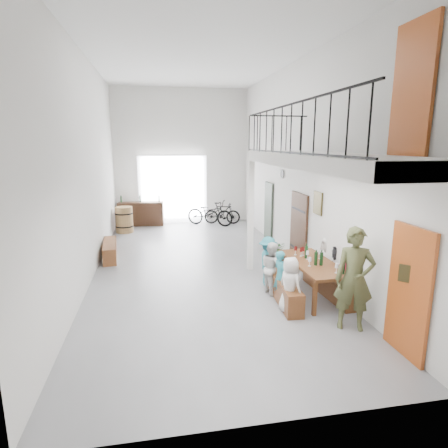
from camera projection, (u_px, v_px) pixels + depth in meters
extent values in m
plane|color=slate|center=(200.00, 266.00, 10.27)|extent=(12.00, 12.00, 0.00)
plane|color=silver|center=(182.00, 157.00, 15.45)|extent=(5.50, 0.00, 5.50)
plane|color=silver|center=(263.00, 199.00, 3.91)|extent=(5.50, 0.00, 5.50)
plane|color=silver|center=(87.00, 167.00, 9.20)|extent=(0.00, 12.00, 12.00)
plane|color=silver|center=(299.00, 164.00, 10.16)|extent=(0.00, 12.00, 12.00)
plane|color=white|center=(197.00, 51.00, 9.10)|extent=(12.00, 12.00, 0.00)
cube|color=white|center=(173.00, 190.00, 15.61)|extent=(2.80, 0.08, 2.80)
cube|color=#A04315|center=(409.00, 292.00, 5.81)|extent=(0.06, 0.95, 2.10)
cube|color=#351F10|center=(299.00, 229.00, 10.24)|extent=(0.06, 1.10, 2.00)
cube|color=#333E32|center=(268.00, 211.00, 12.93)|extent=(0.06, 0.80, 2.00)
cube|color=#A04315|center=(413.00, 89.00, 5.54)|extent=(0.06, 0.90, 1.95)
cube|color=#383016|center=(318.00, 203.00, 8.99)|extent=(0.04, 0.45, 0.55)
cylinder|color=white|center=(282.00, 174.00, 11.39)|extent=(0.04, 0.28, 0.28)
cube|color=white|center=(326.00, 161.00, 6.90)|extent=(1.50, 5.60, 0.25)
cube|color=black|center=(290.00, 104.00, 6.57)|extent=(0.03, 5.60, 0.03)
cube|color=black|center=(288.00, 152.00, 6.74)|extent=(0.03, 5.60, 0.03)
cube|color=black|center=(279.00, 116.00, 9.37)|extent=(1.50, 0.03, 0.03)
cube|color=white|center=(251.00, 217.00, 9.76)|extent=(0.14, 0.14, 2.88)
cube|color=brown|center=(313.00, 263.00, 8.12)|extent=(0.89, 2.10, 0.06)
cube|color=brown|center=(315.00, 298.00, 7.28)|extent=(0.08, 0.08, 0.73)
cube|color=brown|center=(348.00, 295.00, 7.41)|extent=(0.08, 0.08, 0.73)
cube|color=brown|center=(283.00, 268.00, 9.00)|extent=(0.08, 0.08, 0.73)
cube|color=brown|center=(311.00, 266.00, 9.14)|extent=(0.08, 0.08, 0.73)
cube|color=brown|center=(282.00, 288.00, 8.12)|extent=(0.48, 2.13, 0.48)
cube|color=brown|center=(327.00, 285.00, 8.31)|extent=(0.37, 1.95, 0.45)
cylinder|color=black|center=(321.00, 257.00, 7.86)|extent=(0.07, 0.07, 0.35)
cylinder|color=black|center=(316.00, 257.00, 7.87)|extent=(0.07, 0.07, 0.35)
cylinder|color=black|center=(306.00, 251.00, 8.35)|extent=(0.07, 0.07, 0.35)
cube|color=brown|center=(110.00, 250.00, 10.98)|extent=(0.51, 1.69, 0.47)
cylinder|color=olive|center=(124.00, 220.00, 14.09)|extent=(0.65, 0.65, 0.98)
cylinder|color=black|center=(125.00, 226.00, 14.14)|extent=(0.66, 0.66, 0.05)
cylinder|color=black|center=(124.00, 213.00, 14.04)|extent=(0.66, 0.66, 0.05)
cube|color=#351F10|center=(141.00, 214.00, 15.29)|extent=(1.86, 0.68, 0.96)
cylinder|color=black|center=(121.00, 199.00, 15.09)|extent=(0.06, 0.06, 0.28)
cylinder|color=black|center=(140.00, 199.00, 15.15)|extent=(0.06, 0.06, 0.28)
cylinder|color=black|center=(159.00, 199.00, 15.24)|extent=(0.06, 0.06, 0.28)
imported|color=silver|center=(290.00, 285.00, 7.37)|extent=(0.57, 0.66, 1.15)
imported|color=teal|center=(280.00, 276.00, 7.95)|extent=(0.34, 0.45, 1.11)
imported|color=silver|center=(272.00, 268.00, 8.36)|extent=(0.54, 0.64, 1.17)
imported|color=teal|center=(268.00, 261.00, 8.86)|extent=(0.55, 0.81, 1.17)
imported|color=red|center=(348.00, 278.00, 7.69)|extent=(0.49, 0.77, 1.22)
imported|color=black|center=(337.00, 269.00, 8.39)|extent=(0.47, 1.06, 1.11)
imported|color=silver|center=(326.00, 261.00, 8.89)|extent=(0.39, 0.57, 1.14)
imported|color=#494E2B|center=(354.00, 279.00, 6.67)|extent=(0.81, 0.68, 1.89)
imported|color=#144615|center=(279.00, 249.00, 11.16)|extent=(0.50, 0.48, 0.44)
imported|color=black|center=(210.00, 213.00, 15.29)|extent=(2.05, 1.57, 1.03)
imported|color=black|center=(222.00, 213.00, 15.57)|extent=(1.55, 0.76, 0.90)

